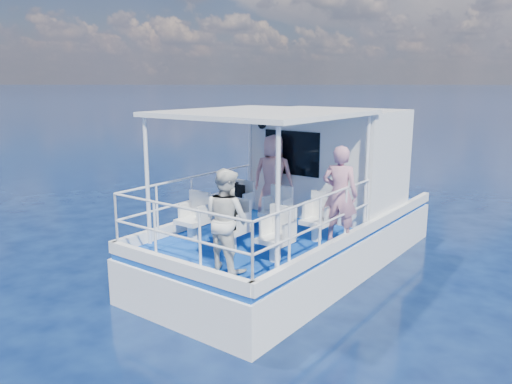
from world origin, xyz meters
TOP-DOWN VIEW (x-y plane):
  - ground at (0.00, 0.00)m, footprint 2000.00×2000.00m
  - hull at (0.00, 1.00)m, footprint 3.00×7.00m
  - deck at (0.00, 1.00)m, footprint 2.90×6.90m
  - cabin at (0.00, 2.30)m, footprint 2.85×2.00m
  - canopy at (0.00, -0.20)m, footprint 3.00×3.20m
  - canopy_posts at (0.00, -0.25)m, footprint 2.77×2.97m
  - railings at (0.00, -0.58)m, footprint 2.84×3.59m
  - seat_port_fwd at (-0.90, 0.20)m, footprint 0.48×0.46m
  - seat_center_fwd at (0.00, 0.20)m, footprint 0.48×0.46m
  - seat_stbd_fwd at (0.90, 0.20)m, footprint 0.48×0.46m
  - seat_port_aft at (-0.90, -1.10)m, footprint 0.48×0.46m
  - seat_center_aft at (0.00, -1.10)m, footprint 0.48×0.46m
  - seat_stbd_aft at (0.90, -1.10)m, footprint 0.48×0.46m
  - passenger_port_fwd at (-0.65, 1.07)m, footprint 0.77×0.66m
  - passenger_stbd_fwd at (1.25, 0.36)m, footprint 0.71×0.55m
  - passenger_stbd_aft at (0.52, -1.83)m, footprint 0.82×0.68m
  - backpack_port at (-0.90, 0.14)m, footprint 0.32×0.18m
  - backpack_center at (-0.01, -1.14)m, footprint 0.32×0.18m
  - compact_camera at (-0.91, 0.14)m, footprint 0.10×0.06m
  - panda at (0.00, -1.17)m, footprint 0.25×0.21m

SIDE VIEW (x-z plane):
  - ground at x=0.00m, z-range 0.00..0.00m
  - hull at x=0.00m, z-range -0.80..0.80m
  - deck at x=0.00m, z-range 0.80..0.90m
  - seat_port_fwd at x=-0.90m, z-range 0.90..1.28m
  - seat_center_fwd at x=0.00m, z-range 0.90..1.28m
  - seat_stbd_fwd at x=0.90m, z-range 0.90..1.28m
  - seat_port_aft at x=-0.90m, z-range 0.90..1.28m
  - seat_center_aft at x=0.00m, z-range 0.90..1.28m
  - seat_stbd_aft at x=0.90m, z-range 0.90..1.28m
  - railings at x=0.00m, z-range 0.90..1.90m
  - backpack_port at x=-0.90m, z-range 1.28..1.70m
  - backpack_center at x=-0.01m, z-range 1.28..1.76m
  - passenger_stbd_aft at x=0.52m, z-range 0.90..2.44m
  - compact_camera at x=-0.91m, z-range 1.70..1.76m
  - passenger_stbd_fwd at x=1.25m, z-range 0.90..2.62m
  - passenger_port_fwd at x=-0.65m, z-range 0.90..2.63m
  - panda at x=0.00m, z-range 1.76..2.16m
  - cabin at x=0.00m, z-range 0.90..3.10m
  - canopy_posts at x=0.00m, z-range 0.90..3.10m
  - canopy at x=0.00m, z-range 3.10..3.18m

